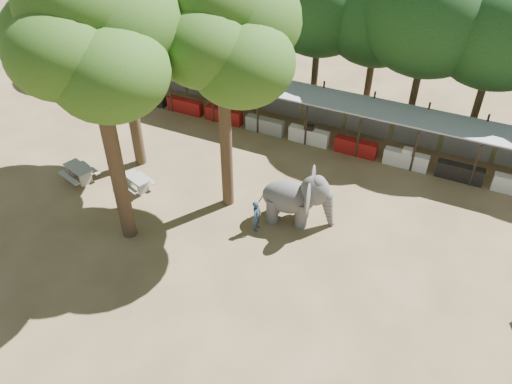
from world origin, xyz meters
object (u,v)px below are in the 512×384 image
at_px(yard_tree_center, 90,35).
at_px(elephant, 298,198).
at_px(yard_tree_back, 220,31).
at_px(yard_tree_left, 116,11).
at_px(picnic_table_far, 137,181).
at_px(picnic_table_near, 79,172).
at_px(handler, 257,216).

distance_m(yard_tree_center, elephant, 11.08).
bearing_deg(yard_tree_back, yard_tree_left, 170.54).
bearing_deg(picnic_table_far, picnic_table_near, -148.47).
bearing_deg(picnic_table_near, handler, 20.06).
distance_m(yard_tree_left, elephant, 11.90).
height_order(handler, picnic_table_near, handler).
xyz_separation_m(yard_tree_left, picnic_table_far, (1.45, -2.26, -7.71)).
distance_m(handler, picnic_table_far, 6.81).
bearing_deg(elephant, picnic_table_near, 177.76).
bearing_deg(yard_tree_center, yard_tree_left, 120.96).
height_order(yard_tree_center, picnic_table_near, yard_tree_center).
bearing_deg(yard_tree_center, yard_tree_back, 53.14).
bearing_deg(yard_tree_back, handler, -31.38).
relative_size(elephant, handler, 2.27).
bearing_deg(handler, elephant, -49.62).
distance_m(elephant, picnic_table_near, 11.59).
distance_m(yard_tree_back, picnic_table_far, 9.34).
bearing_deg(picnic_table_near, elephant, 26.65).
height_order(picnic_table_near, picnic_table_far, picnic_table_near).
relative_size(yard_tree_back, handler, 7.16).
xyz_separation_m(handler, picnic_table_far, (-6.80, 0.12, -0.31)).
distance_m(yard_tree_left, handler, 11.34).
relative_size(yard_tree_left, picnic_table_near, 5.42).
height_order(yard_tree_back, picnic_table_far, yard_tree_back).
xyz_separation_m(yard_tree_center, elephant, (6.67, 4.04, -7.87)).
height_order(yard_tree_left, yard_tree_center, yard_tree_center).
xyz_separation_m(yard_tree_left, handler, (8.25, -2.37, -7.41)).
xyz_separation_m(elephant, picnic_table_far, (-8.22, -1.29, -0.85)).
height_order(yard_tree_back, handler, yard_tree_back).
bearing_deg(yard_tree_left, handler, -16.05).
relative_size(yard_tree_left, elephant, 3.06).
bearing_deg(yard_tree_center, picnic_table_near, 156.34).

